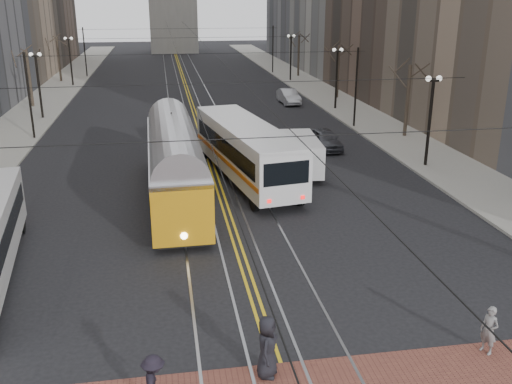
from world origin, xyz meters
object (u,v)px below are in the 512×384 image
object	(u,v)px
rear_bus	(246,152)
sedan_silver	(289,96)
pedestrian_a	(267,347)
cargo_van	(301,156)
streetcar	(175,170)
pedestrian_b	(489,330)
pedestrian_d	(154,384)
sedan_grey	(325,139)

from	to	relation	value
rear_bus	sedan_silver	distance (m)	25.96
rear_bus	pedestrian_a	xyz separation A→B (m)	(-2.17, -18.80, -0.72)
cargo_van	pedestrian_a	world-z (taller)	cargo_van
rear_bus	pedestrian_a	bearing A→B (deg)	-106.19
streetcar	sedan_silver	world-z (taller)	streetcar
pedestrian_b	pedestrian_d	bearing A→B (deg)	-109.04
rear_bus	sedan_grey	size ratio (longest dim) A/B	3.05
sedan_silver	rear_bus	bearing A→B (deg)	-111.00
cargo_van	streetcar	bearing A→B (deg)	-151.87
cargo_van	pedestrian_d	bearing A→B (deg)	-109.30
sedan_silver	pedestrian_a	xyz separation A→B (m)	(-10.27, -43.45, 0.23)
rear_bus	sedan_silver	size ratio (longest dim) A/B	2.87
streetcar	pedestrian_d	bearing A→B (deg)	-94.73
streetcar	sedan_silver	xyz separation A→B (m)	(12.40, 27.61, -0.95)
cargo_van	sedan_silver	distance (m)	24.61
sedan_grey	pedestrian_b	bearing A→B (deg)	-98.41
cargo_van	sedan_grey	world-z (taller)	cargo_van
streetcar	rear_bus	distance (m)	5.22
streetcar	pedestrian_b	bearing A→B (deg)	-61.17
pedestrian_b	sedan_silver	bearing A→B (deg)	150.90
pedestrian_b	streetcar	bearing A→B (deg)	-174.90
pedestrian_d	pedestrian_b	bearing A→B (deg)	-88.86
pedestrian_a	streetcar	bearing A→B (deg)	28.02
sedan_silver	pedestrian_b	world-z (taller)	pedestrian_b
streetcar	cargo_van	world-z (taller)	streetcar
streetcar	pedestrian_d	world-z (taller)	streetcar
rear_bus	sedan_grey	xyz separation A→B (m)	(6.69, 6.26, -0.97)
cargo_van	sedan_grey	xyz separation A→B (m)	(3.20, 5.78, -0.43)
cargo_van	pedestrian_a	bearing A→B (deg)	-102.03
streetcar	pedestrian_a	size ratio (longest dim) A/B	7.47
pedestrian_d	sedan_silver	bearing A→B (deg)	-21.45
streetcar	cargo_van	xyz separation A→B (m)	(7.79, 3.44, -0.54)
cargo_van	pedestrian_b	distance (m)	19.32
rear_bus	pedestrian_b	distance (m)	19.42
rear_bus	sedan_grey	bearing A→B (deg)	33.47
pedestrian_a	pedestrian_d	xyz separation A→B (m)	(-3.22, -1.02, -0.11)
sedan_grey	pedestrian_d	distance (m)	28.74
sedan_silver	streetcar	bearing A→B (deg)	-117.00
sedan_silver	sedan_grey	bearing A→B (deg)	-97.18
pedestrian_d	rear_bus	bearing A→B (deg)	-19.79
pedestrian_b	sedan_grey	bearing A→B (deg)	150.91
rear_bus	pedestrian_b	size ratio (longest dim) A/B	8.23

